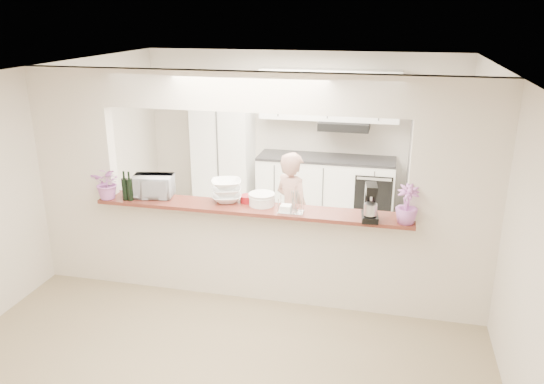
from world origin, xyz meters
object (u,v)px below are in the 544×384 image
(refrigerator, at_px, (434,170))
(person, at_px, (292,212))
(stand_mixer, at_px, (370,204))
(toaster_oven, at_px, (153,186))

(refrigerator, xyz_separation_m, person, (-1.76, -1.85, -0.11))
(refrigerator, height_order, stand_mixer, refrigerator)
(refrigerator, bearing_deg, toaster_oven, -140.62)
(toaster_oven, relative_size, person, 0.29)
(stand_mixer, bearing_deg, toaster_oven, 176.15)
(refrigerator, distance_m, toaster_oven, 4.16)
(refrigerator, bearing_deg, person, -133.62)
(toaster_oven, height_order, stand_mixer, stand_mixer)
(refrigerator, relative_size, toaster_oven, 3.89)
(toaster_oven, xyz_separation_m, stand_mixer, (2.40, -0.16, 0.05))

